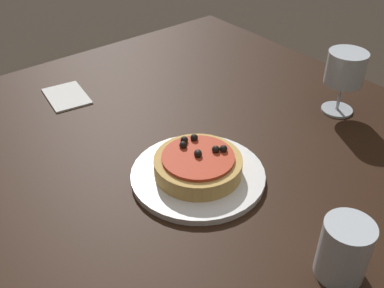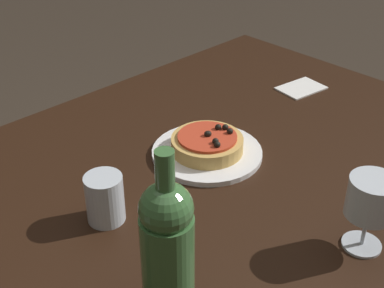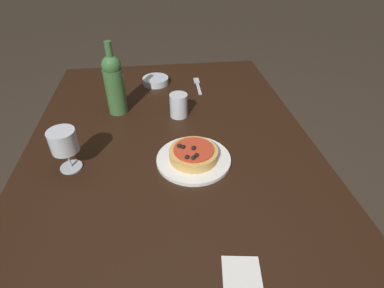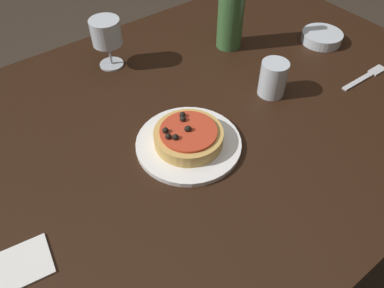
% 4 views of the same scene
% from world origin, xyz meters
% --- Properties ---
extents(ground_plane, '(14.00, 14.00, 0.00)m').
position_xyz_m(ground_plane, '(0.00, 0.00, 0.00)').
color(ground_plane, '#382D23').
extents(dining_table, '(1.45, 1.00, 0.75)m').
position_xyz_m(dining_table, '(0.00, 0.00, 0.67)').
color(dining_table, black).
rests_on(dining_table, ground_plane).
extents(dinner_plate, '(0.24, 0.24, 0.01)m').
position_xyz_m(dinner_plate, '(-0.10, -0.07, 0.75)').
color(dinner_plate, white).
rests_on(dinner_plate, dining_table).
extents(pizza, '(0.16, 0.16, 0.05)m').
position_xyz_m(pizza, '(-0.10, -0.07, 0.78)').
color(pizza, tan).
rests_on(pizza, dinner_plate).
extents(wine_glass, '(0.08, 0.08, 0.14)m').
position_xyz_m(wine_glass, '(-0.09, 0.32, 0.85)').
color(wine_glass, silver).
rests_on(wine_glass, dining_table).
extents(wine_bottle, '(0.08, 0.08, 0.29)m').
position_xyz_m(wine_bottle, '(0.25, 0.20, 0.87)').
color(wine_bottle, '#3D6B38').
rests_on(wine_bottle, dining_table).
extents(water_cup, '(0.07, 0.07, 0.09)m').
position_xyz_m(water_cup, '(0.19, -0.05, 0.80)').
color(water_cup, silver).
rests_on(water_cup, dining_table).
extents(side_bowl, '(0.12, 0.12, 0.03)m').
position_xyz_m(side_bowl, '(0.49, 0.04, 0.76)').
color(side_bowl, silver).
rests_on(side_bowl, dining_table).
extents(fork, '(0.17, 0.03, 0.00)m').
position_xyz_m(fork, '(0.45, -0.16, 0.75)').
color(fork, silver).
rests_on(fork, dining_table).
extents(paper_napkin, '(0.13, 0.10, 0.00)m').
position_xyz_m(paper_napkin, '(-0.52, -0.12, 0.75)').
color(paper_napkin, white).
rests_on(paper_napkin, dining_table).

